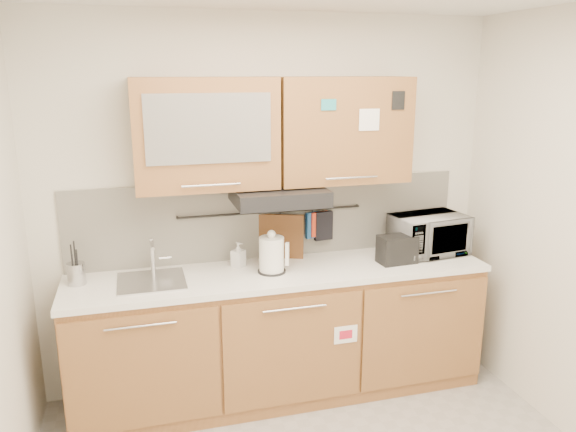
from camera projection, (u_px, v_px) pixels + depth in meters
wall_back at (270, 205)px, 3.96m from camera, size 3.20×0.00×3.20m
base_cabinet at (281, 340)px, 3.90m from camera, size 2.80×0.64×0.88m
countertop at (281, 273)px, 3.77m from camera, size 2.82×0.62×0.04m
backsplash at (270, 219)px, 3.97m from camera, size 2.80×0.02×0.56m
upper_cabinets at (275, 132)px, 3.66m from camera, size 1.82×0.37×0.70m
range_hood at (279, 195)px, 3.70m from camera, size 0.60×0.46×0.10m
sink at (152, 281)px, 3.56m from camera, size 0.42×0.40×0.26m
utensil_rail at (272, 212)px, 3.92m from camera, size 1.30×0.02×0.02m
utensil_crock at (76, 273)px, 3.50m from camera, size 0.12×0.12×0.28m
kettle at (272, 255)px, 3.70m from camera, size 0.22×0.22×0.29m
toaster at (397, 249)px, 3.89m from camera, size 0.27×0.17×0.19m
microwave at (429, 234)px, 4.08m from camera, size 0.56×0.41×0.29m
soap_bottle at (238, 255)px, 3.81m from camera, size 0.11×0.11×0.17m
cutting_board at (281, 242)px, 3.98m from camera, size 0.31×0.14×0.40m
oven_mitt at (313, 225)px, 4.02m from camera, size 0.12×0.06×0.19m
dark_pouch at (323, 226)px, 4.04m from camera, size 0.14×0.05×0.21m
pot_holder at (320, 224)px, 4.03m from camera, size 0.14×0.06×0.18m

